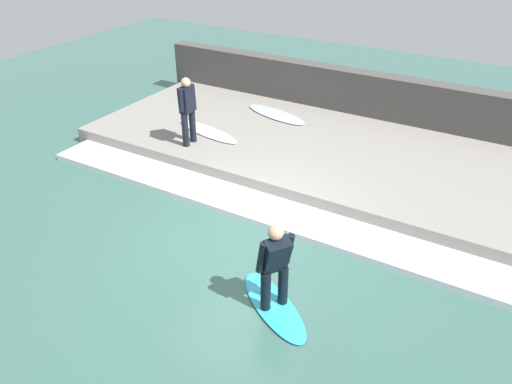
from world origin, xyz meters
TOP-DOWN VIEW (x-y plane):
  - ground_plane at (0.00, 0.00)m, footprint 28.00×28.00m
  - concrete_ledge at (3.54, 0.00)m, footprint 4.40×11.46m
  - back_wall at (5.99, 0.00)m, footprint 0.50×12.04m
  - wave_foam_crest at (0.86, 0.00)m, footprint 0.97×10.89m
  - surfboard_riding at (-1.36, -1.40)m, footprint 1.41×1.73m
  - surfer_riding at (-1.36, -1.40)m, footprint 0.53×0.54m
  - surfer_waiting_near at (2.09, 2.76)m, footprint 0.54×0.25m
  - surfboard_waiting_near at (2.82, 2.76)m, footprint 0.94×2.07m
  - surfboard_spare at (4.66, 1.82)m, footprint 1.07×2.03m

SIDE VIEW (x-z plane):
  - ground_plane at x=0.00m, z-range 0.00..0.00m
  - surfboard_riding at x=-1.36m, z-range 0.00..0.06m
  - wave_foam_crest at x=0.86m, z-range 0.00..0.14m
  - concrete_ledge at x=3.54m, z-range 0.00..0.38m
  - surfboard_waiting_near at x=2.82m, z-range 0.38..0.44m
  - surfboard_spare at x=4.66m, z-range 0.38..0.44m
  - back_wall at x=5.99m, z-range 0.00..1.50m
  - surfer_riding at x=-1.36m, z-range 0.14..1.60m
  - surfer_waiting_near at x=2.09m, z-range 0.48..2.08m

